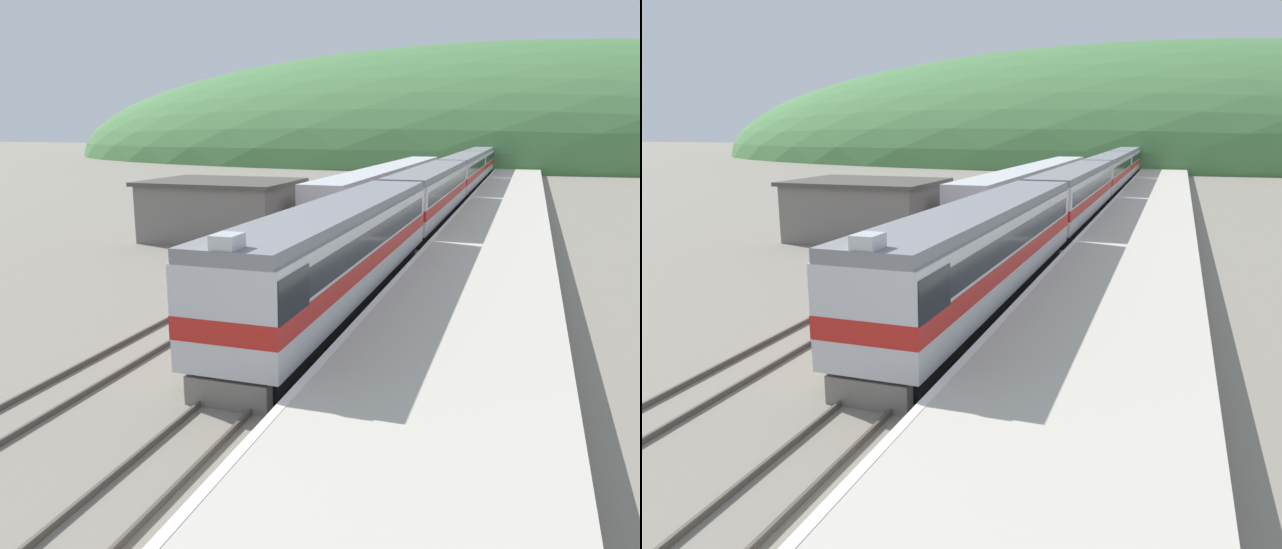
# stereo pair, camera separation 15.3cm
# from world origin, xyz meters

# --- Properties ---
(track_main) EXTENTS (1.52, 180.00, 0.16)m
(track_main) POSITION_xyz_m (0.00, 70.00, 0.08)
(track_main) COLOR #4C443D
(track_main) RESTS_ON ground
(track_siding) EXTENTS (1.52, 180.00, 0.16)m
(track_siding) POSITION_xyz_m (-4.69, 70.00, 0.08)
(track_siding) COLOR #4C443D
(track_siding) RESTS_ON ground
(platform) EXTENTS (6.51, 140.00, 0.89)m
(platform) POSITION_xyz_m (5.09, 50.00, 0.44)
(platform) COLOR #BCB5A5
(platform) RESTS_ON ground
(distant_hills) EXTENTS (207.89, 93.55, 48.72)m
(distant_hills) POSITION_xyz_m (0.00, 145.26, 0.00)
(distant_hills) COLOR #477A42
(distant_hills) RESTS_ON ground
(station_shed) EXTENTS (9.16, 6.97, 3.76)m
(station_shed) POSITION_xyz_m (-11.49, 35.28, 1.90)
(station_shed) COLOR slate
(station_shed) RESTS_ON ground
(express_train_lead_car) EXTENTS (3.00, 21.20, 4.46)m
(express_train_lead_car) POSITION_xyz_m (0.00, 23.18, 2.24)
(express_train_lead_car) COLOR black
(express_train_lead_car) RESTS_ON ground
(carriage_second) EXTENTS (2.99, 22.74, 4.10)m
(carriage_second) POSITION_xyz_m (0.00, 46.27, 2.23)
(carriage_second) COLOR black
(carriage_second) RESTS_ON ground
(carriage_third) EXTENTS (2.99, 22.74, 4.10)m
(carriage_third) POSITION_xyz_m (0.00, 69.89, 2.23)
(carriage_third) COLOR black
(carriage_third) RESTS_ON ground
(carriage_fourth) EXTENTS (2.99, 22.74, 4.10)m
(carriage_fourth) POSITION_xyz_m (0.00, 93.51, 2.23)
(carriage_fourth) COLOR black
(carriage_fourth) RESTS_ON ground
(siding_train) EXTENTS (2.90, 38.31, 3.72)m
(siding_train) POSITION_xyz_m (-4.69, 53.41, 1.92)
(siding_train) COLOR black
(siding_train) RESTS_ON ground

